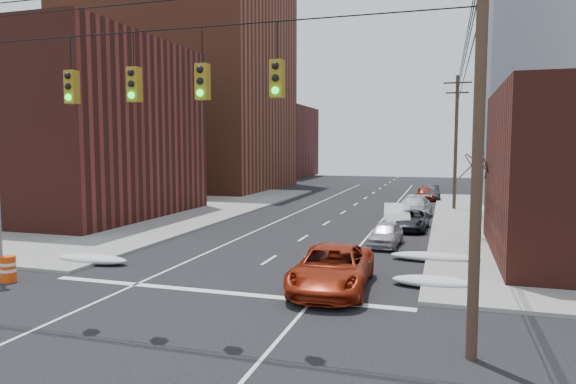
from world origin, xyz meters
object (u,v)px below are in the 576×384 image
Objects in this scene: parked_car_c at (410,220)px; parked_car_e at (425,194)px; red_pickup at (332,268)px; lot_car_b at (153,201)px; lot_car_d at (103,200)px; lot_car_c at (57,207)px; construction_barrel at (8,269)px; parked_car_a at (386,234)px; parked_car_f at (431,192)px; parked_car_b at (397,216)px; lot_car_a at (157,202)px; parked_car_d at (414,208)px.

parked_car_c is 18.66m from parked_car_e.
lot_car_b is at bearing 132.91° from red_pickup.
lot_car_d is (-22.96, 17.23, 0.12)m from red_pickup.
lot_car_c is at bearing 165.09° from lot_car_b.
parked_car_c is at bearing 50.81° from construction_barrel.
lot_car_c reaches higher than construction_barrel.
parked_car_a is at bearing 41.23° from construction_barrel.
parked_car_a is at bearing -99.32° from parked_car_f.
parked_car_f is at bearing 90.29° from parked_car_a.
lot_car_d is at bearing -11.73° from lot_car_c.
parked_car_c reaches higher than construction_barrel.
parked_car_e reaches higher than parked_car_a.
lot_car_c is at bearing -178.13° from parked_car_b.
lot_car_b is at bearing -94.48° from lot_car_d.
lot_car_d is at bearing 140.11° from red_pickup.
lot_car_c is at bearing 161.04° from lot_car_d.
parked_car_e is 29.79m from lot_car_d.
lot_car_a is at bearing -150.53° from parked_car_e.
red_pickup reaches higher than parked_car_e.
parked_car_e is (1.12, 24.41, 0.02)m from parked_car_a.
parked_car_c is 22.46m from construction_barrel.
construction_barrel is (-13.30, -11.65, -0.12)m from parked_car_a.
parked_car_f is (2.55, 34.07, -0.08)m from red_pickup.
parked_car_d is at bearing 58.37° from construction_barrel.
parked_car_e is 38.84m from construction_barrel.
red_pickup is at bearing -145.32° from lot_car_d.
parked_car_b is 20.00m from lot_car_b.
parked_car_c is 1.01× the size of lot_car_d.
parked_car_d reaches higher than parked_car_a.
red_pickup is 1.15× the size of lot_car_c.
parked_car_f is 33.71m from lot_car_c.
parked_car_b is 24.19m from lot_car_c.
parked_car_b is 0.86× the size of parked_car_d.
construction_barrel is at bearing -143.61° from lot_car_b.
parked_car_c is at bearing -97.77° from parked_car_f.
lot_car_c is 1.11× the size of lot_car_d.
parked_car_f reaches higher than parked_car_a.
red_pickup is 1.06× the size of parked_car_d.
lot_car_c reaches higher than parked_car_d.
parked_car_b is 18.03m from parked_car_e.
lot_car_b is at bearing -149.21° from parked_car_f.
parked_car_e is at bearing 68.20° from construction_barrel.
parked_car_a is 11.24m from parked_car_d.
parked_car_d is at bearing -99.02° from parked_car_f.
lot_car_a is 0.66m from lot_car_b.
construction_barrel is at bearing -170.37° from lot_car_d.
parked_car_d is at bearing -99.26° from parked_car_e.
red_pickup is at bearing -92.09° from parked_car_a.
red_pickup is at bearing -101.36° from parked_car_e.
lot_car_b is at bearing 172.63° from parked_car_c.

